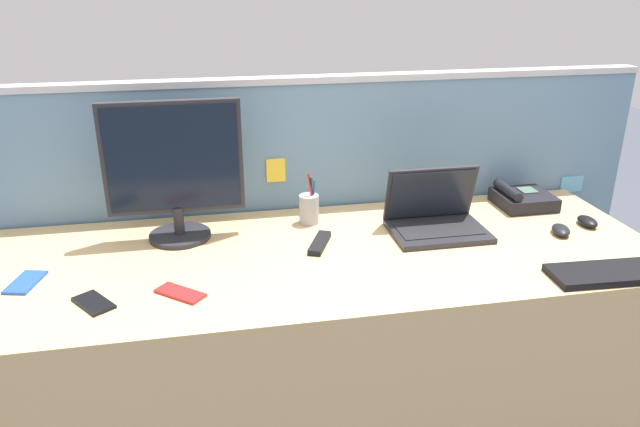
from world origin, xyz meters
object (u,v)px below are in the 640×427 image
at_px(desktop_monitor, 174,167).
at_px(cell_phone_blue_case, 25,282).
at_px(computer_mouse_right_hand, 561,230).
at_px(tv_remote, 321,243).
at_px(laptop, 435,216).
at_px(cell_phone_black_slab, 94,303).
at_px(computer_mouse_left_hand, 587,221).
at_px(desk_phone, 522,199).
at_px(pen_cup, 309,209).
at_px(cell_phone_red_case, 180,293).
at_px(keyboard_main, 609,273).

xyz_separation_m(desktop_monitor, cell_phone_blue_case, (-0.45, -0.26, -0.25)).
distance_m(computer_mouse_right_hand, tv_remote, 0.85).
bearing_deg(desktop_monitor, computer_mouse_right_hand, -10.20).
relative_size(desktop_monitor, tv_remote, 2.82).
relative_size(laptop, cell_phone_black_slab, 2.49).
xyz_separation_m(desktop_monitor, computer_mouse_left_hand, (1.46, -0.18, -0.24)).
distance_m(desk_phone, tv_remote, 0.87).
distance_m(desk_phone, pen_cup, 0.85).
bearing_deg(cell_phone_red_case, desk_phone, -29.83).
bearing_deg(computer_mouse_right_hand, cell_phone_blue_case, -160.53).
xyz_separation_m(pen_cup, tv_remote, (0.00, -0.20, -0.05)).
xyz_separation_m(desk_phone, computer_mouse_left_hand, (0.14, -0.23, -0.02)).
bearing_deg(desk_phone, cell_phone_red_case, -160.77).
relative_size(laptop, computer_mouse_right_hand, 3.32).
distance_m(cell_phone_blue_case, cell_phone_black_slab, 0.27).
bearing_deg(desk_phone, keyboard_main, -92.93).
relative_size(desk_phone, cell_phone_red_case, 1.39).
relative_size(computer_mouse_right_hand, cell_phone_blue_case, 0.71).
distance_m(computer_mouse_right_hand, pen_cup, 0.90).
height_order(desktop_monitor, pen_cup, desktop_monitor).
distance_m(computer_mouse_left_hand, cell_phone_red_case, 1.47).
height_order(laptop, desk_phone, laptop).
relative_size(computer_mouse_right_hand, tv_remote, 0.59).
bearing_deg(computer_mouse_left_hand, cell_phone_blue_case, -172.68).
bearing_deg(laptop, pen_cup, 160.59).
relative_size(cell_phone_black_slab, cell_phone_red_case, 0.89).
bearing_deg(desk_phone, cell_phone_blue_case, -170.28).
bearing_deg(tv_remote, computer_mouse_left_hand, 23.12).
bearing_deg(keyboard_main, laptop, 134.52).
bearing_deg(keyboard_main, desk_phone, 89.83).
distance_m(computer_mouse_left_hand, pen_cup, 1.02).
bearing_deg(computer_mouse_right_hand, laptop, -177.44).
distance_m(desktop_monitor, computer_mouse_right_hand, 1.36).
bearing_deg(desktop_monitor, tv_remote, -19.66).
height_order(desk_phone, computer_mouse_right_hand, desk_phone).
xyz_separation_m(computer_mouse_left_hand, cell_phone_black_slab, (-1.69, -0.24, -0.01)).
xyz_separation_m(desk_phone, computer_mouse_right_hand, (0.00, -0.28, -0.02)).
bearing_deg(keyboard_main, cell_phone_black_slab, 177.88).
xyz_separation_m(computer_mouse_right_hand, cell_phone_blue_case, (-1.76, -0.02, -0.01)).
bearing_deg(cell_phone_blue_case, keyboard_main, 4.71).
bearing_deg(tv_remote, laptop, 31.22).
relative_size(computer_mouse_left_hand, tv_remote, 0.59).
bearing_deg(cell_phone_red_case, keyboard_main, -55.27).
distance_m(desktop_monitor, desk_phone, 1.34).
bearing_deg(pen_cup, computer_mouse_right_hand, -17.81).
bearing_deg(keyboard_main, cell_phone_blue_case, 173.13).
relative_size(cell_phone_blue_case, cell_phone_black_slab, 1.05).
bearing_deg(cell_phone_blue_case, pen_cup, 32.34).
distance_m(desk_phone, cell_phone_red_case, 1.39).
height_order(desktop_monitor, laptop, desktop_monitor).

